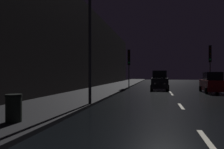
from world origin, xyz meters
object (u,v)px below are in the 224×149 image
(traffic_light_far_right, at_px, (210,57))
(car_approaching_headlights, at_px, (159,81))
(car_parked_right_far, at_px, (212,83))
(streetlamp_overhead, at_px, (98,19))
(trash_bin_curbside, at_px, (14,108))
(traffic_light_far_left, at_px, (129,60))

(traffic_light_far_right, bearing_deg, car_approaching_headlights, -64.93)
(traffic_light_far_right, xyz_separation_m, car_parked_right_far, (-0.80, -4.39, -2.74))
(traffic_light_far_right, distance_m, car_approaching_headlights, 6.32)
(car_parked_right_far, bearing_deg, streetlamp_overhead, 142.24)
(car_approaching_headlights, xyz_separation_m, car_parked_right_far, (4.82, -3.24, -0.09))
(trash_bin_curbside, relative_size, car_approaching_headlights, 0.22)
(streetlamp_overhead, distance_m, car_parked_right_far, 13.93)
(traffic_light_far_left, height_order, trash_bin_curbside, traffic_light_far_left)
(trash_bin_curbside, bearing_deg, car_parked_right_far, 57.43)
(streetlamp_overhead, xyz_separation_m, car_parked_right_far, (8.21, 10.60, -3.80))
(traffic_light_far_left, relative_size, car_approaching_headlights, 1.12)
(trash_bin_curbside, height_order, car_parked_right_far, car_parked_right_far)
(traffic_light_far_left, distance_m, streetlamp_overhead, 15.29)
(traffic_light_far_right, relative_size, car_approaching_headlights, 1.17)
(traffic_light_far_right, bearing_deg, traffic_light_far_left, -78.07)
(streetlamp_overhead, distance_m, trash_bin_curbside, 6.49)
(car_approaching_headlights, height_order, car_parked_right_far, car_approaching_headlights)
(traffic_light_far_right, distance_m, car_parked_right_far, 5.24)
(car_approaching_headlights, bearing_deg, traffic_light_far_right, 101.61)
(traffic_light_far_right, bearing_deg, trash_bin_curbside, -14.79)
(traffic_light_far_right, distance_m, streetlamp_overhead, 17.52)
(car_parked_right_far, bearing_deg, traffic_light_far_left, 61.28)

